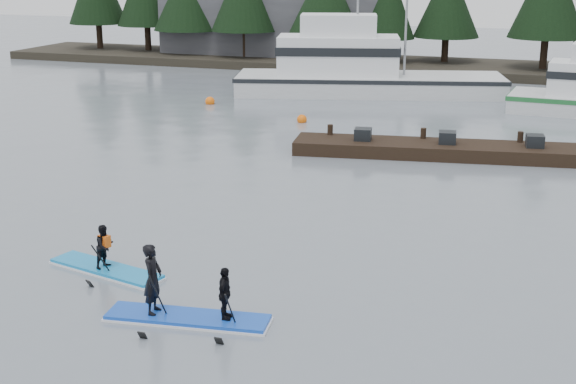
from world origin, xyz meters
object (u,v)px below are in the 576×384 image
(fishing_boat_large, at_px, (361,83))
(floating_dock, at_px, (496,152))
(paddleboard_solo, at_px, (105,258))
(paddleboard_duo, at_px, (184,298))

(fishing_boat_large, height_order, floating_dock, fishing_boat_large)
(fishing_boat_large, relative_size, paddleboard_solo, 4.72)
(paddleboard_solo, bearing_deg, floating_dock, 75.04)
(paddleboard_solo, xyz_separation_m, paddleboard_duo, (3.29, -2.00, 0.19))
(floating_dock, bearing_deg, fishing_boat_large, 114.98)
(fishing_boat_large, bearing_deg, paddleboard_duo, -97.76)
(paddleboard_solo, height_order, paddleboard_duo, paddleboard_duo)
(fishing_boat_large, distance_m, floating_dock, 16.66)
(fishing_boat_large, relative_size, floating_dock, 0.99)
(fishing_boat_large, bearing_deg, paddleboard_solo, -103.57)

